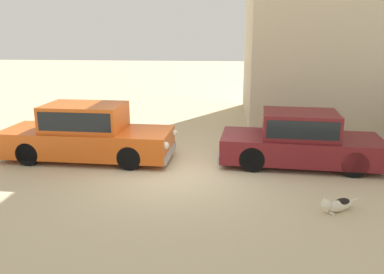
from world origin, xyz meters
TOP-DOWN VIEW (x-y plane):
  - ground_plane at (0.00, 0.00)m, footprint 80.00×80.00m
  - parked_sedan_nearest at (-2.56, 0.93)m, footprint 4.86×1.85m
  - parked_sedan_second at (3.28, 0.93)m, footprint 4.42×2.01m
  - stray_dog_spotted at (3.57, -1.97)m, footprint 0.95×0.68m

SIDE VIEW (x-z plane):
  - ground_plane at x=0.00m, z-range 0.00..0.00m
  - stray_dog_spotted at x=3.57m, z-range -0.03..0.34m
  - parked_sedan_second at x=3.28m, z-range -0.01..1.44m
  - parked_sedan_nearest at x=-2.56m, z-range -0.02..1.55m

